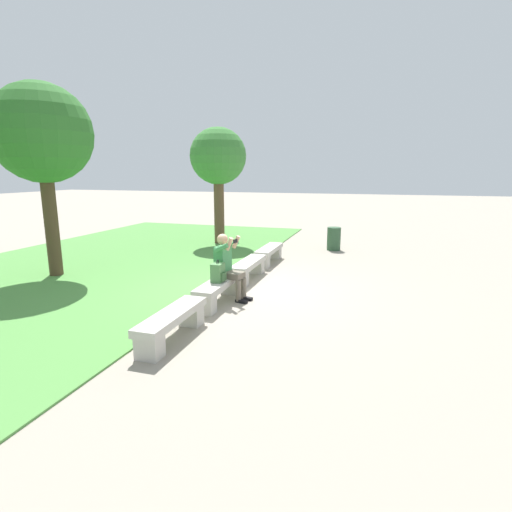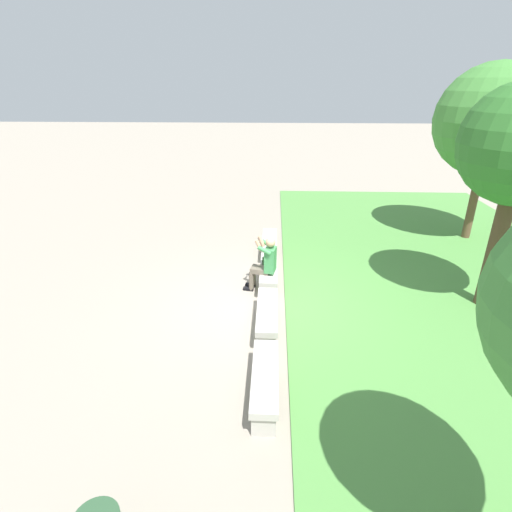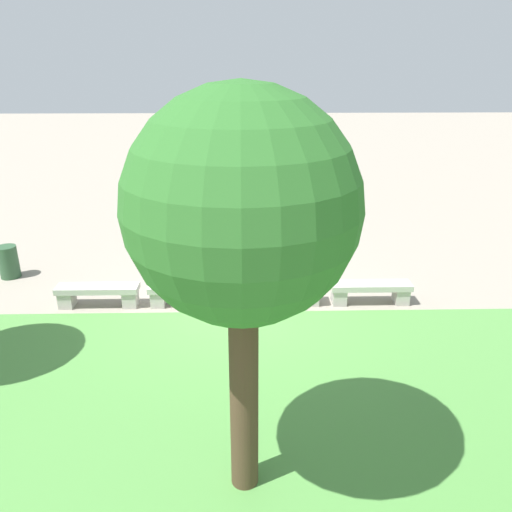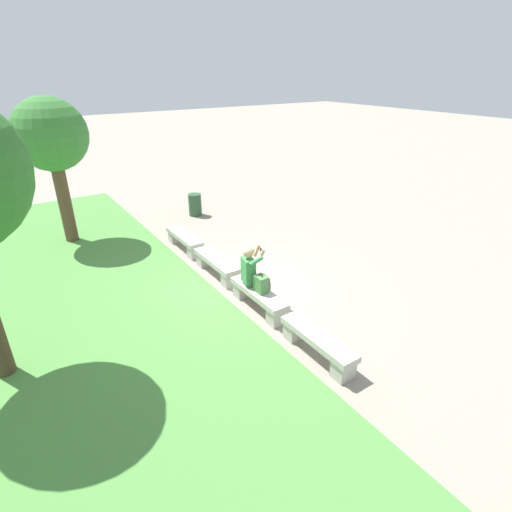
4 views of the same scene
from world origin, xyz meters
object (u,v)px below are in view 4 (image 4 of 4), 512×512
at_px(person_photographer, 254,272).
at_px(backpack, 261,284).
at_px(bench_near, 259,297).
at_px(tree_right_background, 51,137).
at_px(trash_bin, 195,205).
at_px(bench_mid, 216,264).
at_px(bench_far, 184,240).
at_px(bench_main, 318,343).

relative_size(person_photographer, backpack, 3.08).
relative_size(bench_near, tree_right_background, 0.41).
bearing_deg(backpack, trash_bin, -13.61).
bearing_deg(backpack, bench_mid, 0.66).
xyz_separation_m(bench_mid, trash_bin, (4.29, -1.52, 0.08)).
bearing_deg(bench_mid, bench_near, 180.00).
relative_size(person_photographer, tree_right_background, 0.33).
bearing_deg(backpack, person_photographer, -8.25).
height_order(bench_mid, bench_far, same).
height_order(bench_mid, backpack, backpack).
relative_size(bench_near, bench_far, 1.00).
xyz_separation_m(bench_far, trash_bin, (2.44, -1.52, 0.08)).
height_order(bench_near, person_photographer, person_photographer).
xyz_separation_m(bench_main, trash_bin, (7.99, -1.52, 0.08)).
relative_size(backpack, tree_right_background, 0.11).
relative_size(bench_far, trash_bin, 2.19).
bearing_deg(bench_mid, backpack, -179.34).
relative_size(bench_main, tree_right_background, 0.41).
height_order(backpack, trash_bin, backpack).
xyz_separation_m(bench_near, tree_right_background, (6.13, 2.51, 2.69)).
bearing_deg(bench_main, bench_near, 0.00).
xyz_separation_m(bench_mid, backpack, (-1.91, -0.02, 0.33)).
distance_m(backpack, trash_bin, 6.39).
bearing_deg(bench_near, backpack, -161.49).
relative_size(bench_far, person_photographer, 1.25).
bearing_deg(bench_far, trash_bin, -31.98).
relative_size(bench_mid, person_photographer, 1.25).
bearing_deg(bench_main, bench_far, 0.00).
bearing_deg(tree_right_background, bench_main, -162.55).
bearing_deg(tree_right_background, bench_near, -157.75).
bearing_deg(tree_right_background, person_photographer, -156.08).
height_order(bench_main, bench_near, same).
bearing_deg(person_photographer, bench_main, 177.99).
distance_m(bench_main, person_photographer, 2.20).
bearing_deg(bench_far, backpack, -179.66).
distance_m(bench_near, person_photographer, 0.54).
distance_m(bench_main, backpack, 1.81).
distance_m(bench_near, bench_far, 3.70).
height_order(bench_far, tree_right_background, tree_right_background).
height_order(bench_far, person_photographer, person_photographer).
bearing_deg(bench_far, tree_right_background, 45.84).
bearing_deg(bench_near, tree_right_background, 22.25).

